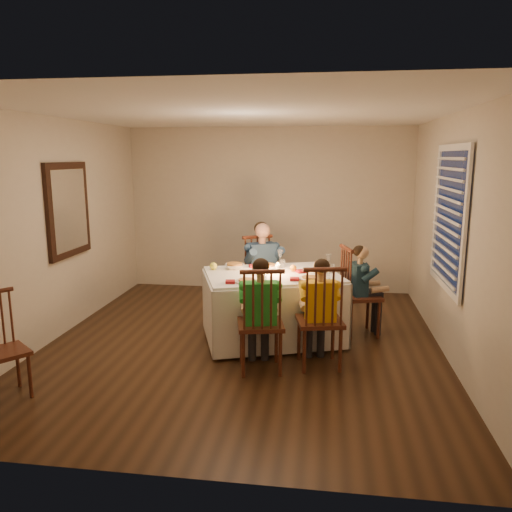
# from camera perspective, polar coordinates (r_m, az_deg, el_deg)

# --- Properties ---
(ground) EXTENTS (5.00, 5.00, 0.00)m
(ground) POSITION_cam_1_polar(r_m,az_deg,el_deg) (5.90, -1.47, -9.98)
(ground) COLOR black
(ground) RESTS_ON ground
(wall_left) EXTENTS (0.02, 5.00, 2.60)m
(wall_left) POSITION_cam_1_polar(r_m,az_deg,el_deg) (6.33, -22.07, 2.83)
(wall_left) COLOR beige
(wall_left) RESTS_ON ground
(wall_right) EXTENTS (0.02, 5.00, 2.60)m
(wall_right) POSITION_cam_1_polar(r_m,az_deg,el_deg) (5.65, 21.61, 1.93)
(wall_right) COLOR beige
(wall_right) RESTS_ON ground
(wall_back) EXTENTS (4.50, 0.02, 2.60)m
(wall_back) POSITION_cam_1_polar(r_m,az_deg,el_deg) (8.02, 1.42, 5.28)
(wall_back) COLOR beige
(wall_back) RESTS_ON ground
(ceiling) EXTENTS (5.00, 5.00, 0.00)m
(ceiling) POSITION_cam_1_polar(r_m,az_deg,el_deg) (5.52, -1.61, 16.06)
(ceiling) COLOR white
(ceiling) RESTS_ON wall_back
(dining_table) EXTENTS (1.82, 1.56, 0.78)m
(dining_table) POSITION_cam_1_polar(r_m,az_deg,el_deg) (5.86, 1.88, -4.21)
(dining_table) COLOR white
(dining_table) RESTS_ON ground
(chair_adult) EXTENTS (0.60, 0.59, 1.10)m
(chair_adult) POSITION_cam_1_polar(r_m,az_deg,el_deg) (6.83, 0.73, -6.97)
(chair_adult) COLOR #3A1A0F
(chair_adult) RESTS_ON ground
(chair_near_left) EXTENTS (0.53, 0.51, 1.10)m
(chair_near_left) POSITION_cam_1_polar(r_m,az_deg,el_deg) (5.24, 0.50, -12.84)
(chair_near_left) COLOR #3A1A0F
(chair_near_left) RESTS_ON ground
(chair_near_right) EXTENTS (0.53, 0.51, 1.10)m
(chair_near_right) POSITION_cam_1_polar(r_m,az_deg,el_deg) (5.36, 7.15, -12.32)
(chair_near_right) COLOR #3A1A0F
(chair_near_right) RESTS_ON ground
(chair_end) EXTENTS (0.54, 0.55, 1.10)m
(chair_end) POSITION_cam_1_polar(r_m,az_deg,el_deg) (6.33, 11.65, -8.71)
(chair_end) COLOR #3A1A0F
(chair_end) RESTS_ON ground
(chair_extra) EXTENTS (0.55, 0.55, 0.97)m
(chair_extra) POSITION_cam_1_polar(r_m,az_deg,el_deg) (5.20, -26.54, -14.27)
(chair_extra) COLOR #3A1A0F
(chair_extra) RESTS_ON ground
(adult) EXTENTS (0.64, 0.62, 1.30)m
(adult) POSITION_cam_1_polar(r_m,az_deg,el_deg) (6.83, 0.73, -6.97)
(adult) COLOR navy
(adult) RESTS_ON ground
(child_green) EXTENTS (0.48, 0.46, 1.17)m
(child_green) POSITION_cam_1_polar(r_m,az_deg,el_deg) (5.24, 0.50, -12.84)
(child_green) COLOR green
(child_green) RESTS_ON ground
(child_yellow) EXTENTS (0.47, 0.44, 1.15)m
(child_yellow) POSITION_cam_1_polar(r_m,az_deg,el_deg) (5.36, 7.15, -12.32)
(child_yellow) COLOR yellow
(child_yellow) RESTS_ON ground
(child_teal) EXTENTS (0.43, 0.46, 1.11)m
(child_teal) POSITION_cam_1_polar(r_m,az_deg,el_deg) (6.33, 11.65, -8.71)
(child_teal) COLOR #1A3442
(child_teal) RESTS_ON ground
(setting_adult) EXTENTS (0.33, 0.33, 0.02)m
(setting_adult) POSITION_cam_1_polar(r_m,az_deg,el_deg) (6.16, 1.34, -1.14)
(setting_adult) COLOR silver
(setting_adult) RESTS_ON dining_table
(setting_green) EXTENTS (0.33, 0.33, 0.02)m
(setting_green) POSITION_cam_1_polar(r_m,az_deg,el_deg) (5.40, -1.07, -2.93)
(setting_green) COLOR silver
(setting_green) RESTS_ON dining_table
(setting_yellow) EXTENTS (0.33, 0.33, 0.02)m
(setting_yellow) POSITION_cam_1_polar(r_m,az_deg,el_deg) (5.55, 6.21, -2.59)
(setting_yellow) COLOR silver
(setting_yellow) RESTS_ON dining_table
(setting_teal) EXTENTS (0.33, 0.33, 0.02)m
(setting_teal) POSITION_cam_1_polar(r_m,az_deg,el_deg) (5.93, 6.84, -1.72)
(setting_teal) COLOR silver
(setting_teal) RESTS_ON dining_table
(candle_left) EXTENTS (0.06, 0.06, 0.10)m
(candle_left) POSITION_cam_1_polar(r_m,az_deg,el_deg) (5.78, 0.99, -1.57)
(candle_left) COLOR white
(candle_left) RESTS_ON dining_table
(candle_right) EXTENTS (0.06, 0.06, 0.10)m
(candle_right) POSITION_cam_1_polar(r_m,az_deg,el_deg) (5.81, 2.51, -1.50)
(candle_right) COLOR white
(candle_right) RESTS_ON dining_table
(squash) EXTENTS (0.09, 0.09, 0.09)m
(squash) POSITION_cam_1_polar(r_m,az_deg,el_deg) (6.00, -4.89, -1.17)
(squash) COLOR #FFFB43
(squash) RESTS_ON dining_table
(orange_fruit) EXTENTS (0.08, 0.08, 0.08)m
(orange_fruit) POSITION_cam_1_polar(r_m,az_deg,el_deg) (5.91, 4.27, -1.40)
(orange_fruit) COLOR orange
(orange_fruit) RESTS_ON dining_table
(serving_bowl) EXTENTS (0.28, 0.28, 0.06)m
(serving_bowl) POSITION_cam_1_polar(r_m,az_deg,el_deg) (6.04, -2.46, -1.21)
(serving_bowl) COLOR silver
(serving_bowl) RESTS_ON dining_table
(wall_mirror) EXTENTS (0.06, 0.95, 1.15)m
(wall_mirror) POSITION_cam_1_polar(r_m,az_deg,el_deg) (6.55, -20.65, 4.96)
(wall_mirror) COLOR black
(wall_mirror) RESTS_ON wall_left
(window_blinds) EXTENTS (0.07, 1.34, 1.54)m
(window_blinds) POSITION_cam_1_polar(r_m,az_deg,el_deg) (5.71, 21.10, 4.09)
(window_blinds) COLOR #0D1736
(window_blinds) RESTS_ON wall_right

